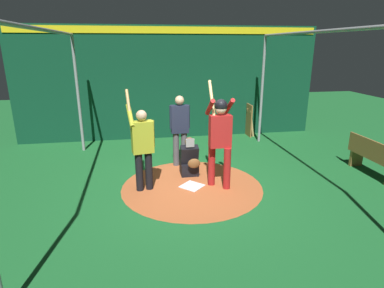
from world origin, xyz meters
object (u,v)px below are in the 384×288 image
Objects in this scene: home_plate at (192,186)px; umpire at (180,127)px; batter at (220,134)px; bat_rack at (248,120)px; catcher at (190,160)px; bench at (373,157)px; visitor at (142,145)px.

home_plate is 0.24× the size of umpire.
home_plate is 0.19× the size of batter.
home_plate is at bearing -34.53° from bat_rack.
umpire is at bearing -169.27° from catcher.
bench is at bearing 88.95° from home_plate.
visitor is at bearing -36.11° from umpire.
bench is at bearing 78.69° from visitor.
visitor is (-0.04, -1.00, 0.96)m from home_plate.
home_plate is at bearing -91.05° from bench.
bat_rack is (-3.69, 2.54, 0.48)m from home_plate.
bench is at bearing 80.11° from catcher.
visitor reaches higher than catcher.
bat_rack reaches higher than bench.
catcher is at bearing 175.13° from home_plate.
catcher is at bearing 10.73° from umpire.
visitor reaches higher than bench.
catcher is at bearing -99.89° from bench.
catcher is 0.45× the size of visitor.
umpire is at bearing 133.89° from visitor.
batter is 1.53m from umpire.
catcher is (-0.64, 0.05, 0.34)m from home_plate.
home_plate is at bearing 77.61° from visitor.
umpire is 0.85× the size of visitor.
catcher reaches higher than home_plate.
batter reaches higher than visitor.
batter is at bearing 82.89° from home_plate.
bench is (0.08, 4.18, 0.42)m from home_plate.
visitor is at bearing -94.10° from batter.
home_plate is 4.20m from bench.
home_plate is 0.40× the size of bat_rack.
bat_rack is at bearing 125.89° from visitor.
batter reaches higher than home_plate.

